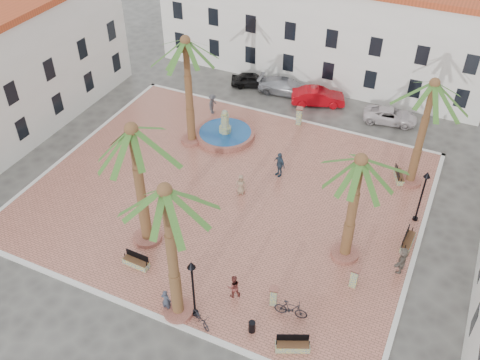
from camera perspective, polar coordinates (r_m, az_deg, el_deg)
The scene contains 36 objects.
ground at distance 37.31m, azimuth -1.39°, elevation -1.51°, with size 120.00×120.00×0.00m, color #56544F.
plaza at distance 37.26m, azimuth -1.39°, elevation -1.42°, with size 26.00×22.00×0.15m, color #BA6C58.
kerb_n at distance 45.48m, azimuth 4.75°, elevation 6.72°, with size 26.30×0.30×0.16m, color silver.
kerb_s at distance 30.82m, azimuth -10.67°, elevation -13.44°, with size 26.30×0.30×0.16m, color silver.
kerb_e at distance 34.98m, azimuth 18.27°, elevation -7.15°, with size 0.30×22.30×0.16m, color silver.
kerb_w at distance 43.48m, azimuth -17.00°, elevation 3.31°, with size 0.30×22.30×0.16m, color silver.
building_north at distance 51.00m, azimuth 8.84°, elevation 16.02°, with size 30.40×7.40×9.50m.
building_west at distance 44.99m, azimuth -24.17°, elevation 10.18°, with size 6.40×24.40×10.00m.
fountain at distance 42.59m, azimuth -1.58°, elevation 5.04°, with size 4.70×4.70×2.43m.
palm_nw at distance 38.68m, azimuth -5.77°, elevation 13.35°, with size 5.48×5.48×8.79m.
palm_sw at distance 29.72m, azimuth -11.30°, elevation 3.82°, with size 5.80×5.80×8.65m.
palm_s at distance 24.64m, azimuth -7.86°, elevation -2.74°, with size 5.38×5.38×9.08m.
palm_e at distance 29.36m, azimuth 12.56°, elevation 0.72°, with size 5.55×5.55×7.58m.
palm_ne at distance 36.28m, azimuth 19.76°, elevation 8.48°, with size 5.17×5.17×8.22m.
bench_s at distance 32.74m, azimuth -11.01°, elevation -8.60°, with size 1.69×0.57×0.88m.
bench_se at distance 28.70m, azimuth 5.62°, elevation -17.18°, with size 1.83×1.22×0.93m.
bench_e at distance 34.89m, azimuth 17.45°, elevation -6.27°, with size 0.66×1.86×0.97m.
bench_ne at distance 39.89m, azimuth 16.58°, elevation 0.40°, with size 1.05×1.68×0.85m.
lamppost_s at distance 28.00m, azimuth -5.09°, elevation -10.54°, with size 0.45×0.45×4.13m.
lamppost_e at distance 35.29m, azimuth 19.00°, elevation -0.82°, with size 0.43×0.43×3.95m.
bollard_se at distance 30.02m, azimuth 3.61°, elevation -12.22°, with size 0.56×0.56×1.30m.
bollard_n at distance 44.14m, azimuth 6.33°, elevation 6.83°, with size 0.62×0.62×1.51m.
bollard_e at distance 31.45m, azimuth 12.11°, elevation -10.08°, with size 0.51×0.51×1.38m.
litter_bin at distance 29.12m, azimuth 1.28°, elevation -15.38°, with size 0.37×0.37×0.72m, color black.
cyclist_a at distance 29.87m, azimuth -7.89°, elevation -12.63°, with size 0.58×0.38×1.58m, color #343A4A.
bicycle_a at distance 29.43m, azimuth -4.21°, elevation -14.52°, with size 0.55×1.58×0.83m, color black.
cyclist_b at distance 30.25m, azimuth -0.69°, elevation -11.27°, with size 0.75×0.59×1.55m, color brown.
bicycle_b at distance 29.68m, azimuth 5.46°, elevation -13.54°, with size 0.52×1.85×1.11m, color black.
pedestrian_fountain_a at distance 36.66m, azimuth 0.10°, elevation -0.49°, with size 0.75×0.49×1.53m, color #91745A.
pedestrian_fountain_b at distance 38.25m, azimuth 4.22°, elevation 1.69°, with size 1.14×0.47×1.94m, color #2D4052.
pedestrian_north at distance 45.35m, azimuth -2.93°, elevation 8.11°, with size 1.14×0.65×1.76m, color #47464B.
pedestrian_east at distance 32.79m, azimuth 16.91°, elevation -8.16°, with size 1.65×0.53×1.78m, color #6F6257.
car_black at distance 49.81m, azimuth 1.26°, elevation 10.63°, with size 1.51×3.76×1.28m, color black.
car_red at distance 47.37m, azimuth 8.33°, elevation 8.79°, with size 1.60×4.58×1.51m, color #B0060F.
car_silver at distance 48.76m, azimuth 4.82°, elevation 9.93°, with size 1.97×4.85×1.41m, color #A1A2A9.
car_white at distance 46.21m, azimuth 15.76°, elevation 6.63°, with size 2.03×4.40×1.22m, color silver.
Camera 1 is at (12.84, -25.42, 24.11)m, focal length 40.00 mm.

